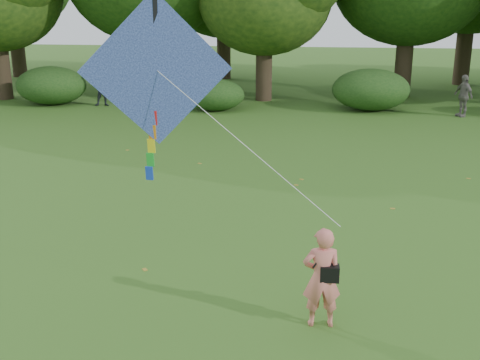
# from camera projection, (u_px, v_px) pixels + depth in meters

# --- Properties ---
(ground) EXTENTS (100.00, 100.00, 0.00)m
(ground) POSITION_uv_depth(u_px,v_px,m) (296.00, 295.00, 10.78)
(ground) COLOR #265114
(ground) RESTS_ON ground
(man_kite_flyer) EXTENTS (0.66, 0.47, 1.70)m
(man_kite_flyer) POSITION_uv_depth(u_px,v_px,m) (322.00, 278.00, 9.58)
(man_kite_flyer) COLOR #E07569
(man_kite_flyer) RESTS_ON ground
(bystander_left) EXTENTS (0.98, 0.84, 1.75)m
(bystander_left) POSITION_uv_depth(u_px,v_px,m) (103.00, 87.00, 28.19)
(bystander_left) COLOR #292D36
(bystander_left) RESTS_ON ground
(bystander_right) EXTENTS (0.88, 1.14, 1.81)m
(bystander_right) POSITION_uv_depth(u_px,v_px,m) (463.00, 96.00, 25.80)
(bystander_right) COLOR slate
(bystander_right) RESTS_ON ground
(crossbody_bag) EXTENTS (0.43, 0.20, 0.69)m
(crossbody_bag) POSITION_uv_depth(u_px,v_px,m) (329.00, 272.00, 9.50)
(crossbody_bag) COLOR black
(crossbody_bag) RESTS_ON ground
(flying_kite) EXTENTS (4.48, 2.06, 3.49)m
(flying_kite) POSITION_uv_depth(u_px,v_px,m) (157.00, 72.00, 10.46)
(flying_kite) COLOR #275DAA
(flying_kite) RESTS_ON ground
(shrub_band) EXTENTS (39.15, 3.22, 1.88)m
(shrub_band) POSITION_uv_depth(u_px,v_px,m) (288.00, 91.00, 27.28)
(shrub_band) COLOR #264919
(shrub_band) RESTS_ON ground
(fallen_leaves) EXTENTS (10.93, 12.45, 0.01)m
(fallen_leaves) POSITION_uv_depth(u_px,v_px,m) (312.00, 219.00, 14.34)
(fallen_leaves) COLOR olive
(fallen_leaves) RESTS_ON ground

